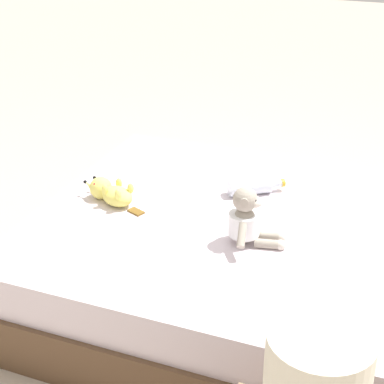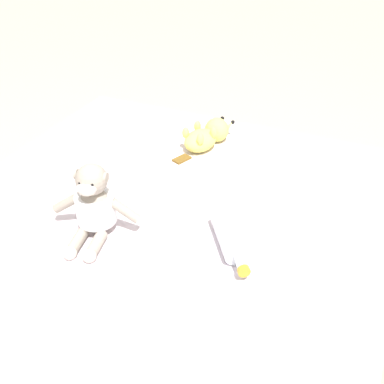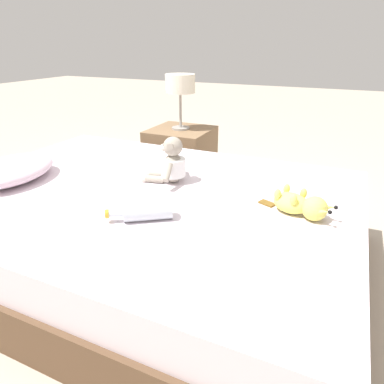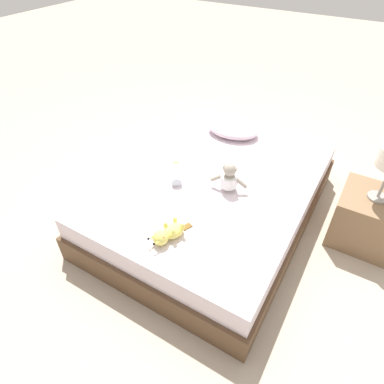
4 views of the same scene
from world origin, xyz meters
TOP-DOWN VIEW (x-y plane):
  - ground_plane at (0.00, 0.00)m, footprint 16.00×16.00m
  - bed at (0.00, 0.00)m, footprint 1.48×2.03m
  - plush_monkey at (0.15, -0.07)m, footprint 0.29×0.24m
  - plush_yellow_creature at (0.04, -0.73)m, footprint 0.17×0.33m
  - glass_bottle at (-0.25, -0.17)m, footprint 0.19×0.25m
  - bedside_lamp at (1.13, 0.36)m, footprint 0.23×0.23m

SIDE VIEW (x-z plane):
  - ground_plane at x=0.00m, z-range 0.00..0.00m
  - bed at x=0.00m, z-range 0.00..0.40m
  - glass_bottle at x=-0.25m, z-range 0.40..0.48m
  - plush_yellow_creature at x=0.04m, z-range 0.40..0.50m
  - plush_monkey at x=0.15m, z-range 0.38..0.62m
  - bedside_lamp at x=1.13m, z-range 0.54..0.96m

